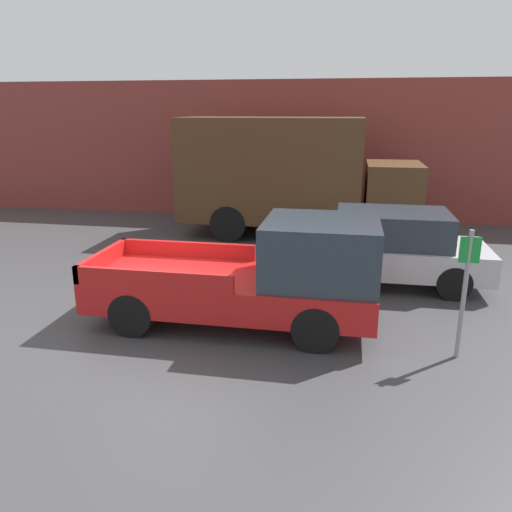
# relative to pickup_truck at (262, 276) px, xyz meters

# --- Properties ---
(ground_plane) EXTENTS (60.00, 60.00, 0.00)m
(ground_plane) POSITION_rel_pickup_truck_xyz_m (-1.96, -0.10, -0.93)
(ground_plane) COLOR #3D3D3F
(building_wall) EXTENTS (28.00, 0.15, 4.73)m
(building_wall) POSITION_rel_pickup_truck_xyz_m (-1.96, 9.33, 1.44)
(building_wall) COLOR brown
(building_wall) RESTS_ON ground
(pickup_truck) EXTENTS (5.06, 1.98, 1.98)m
(pickup_truck) POSITION_rel_pickup_truck_xyz_m (0.00, 0.00, 0.00)
(pickup_truck) COLOR red
(pickup_truck) RESTS_ON ground
(car) EXTENTS (4.37, 1.96, 1.63)m
(car) POSITION_rel_pickup_truck_xyz_m (2.34, 2.79, -0.10)
(car) COLOR #B7BABF
(car) RESTS_ON ground
(delivery_truck) EXTENTS (7.06, 2.37, 3.53)m
(delivery_truck) POSITION_rel_pickup_truck_xyz_m (-0.38, 6.71, 0.96)
(delivery_truck) COLOR #472D19
(delivery_truck) RESTS_ON ground
(parking_sign) EXTENTS (0.30, 0.07, 2.07)m
(parking_sign) POSITION_rel_pickup_truck_xyz_m (3.25, -0.68, 0.25)
(parking_sign) COLOR gray
(parking_sign) RESTS_ON ground
(newspaper_box) EXTENTS (0.45, 0.40, 1.12)m
(newspaper_box) POSITION_rel_pickup_truck_xyz_m (3.33, 9.01, -0.36)
(newspaper_box) COLOR gold
(newspaper_box) RESTS_ON ground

